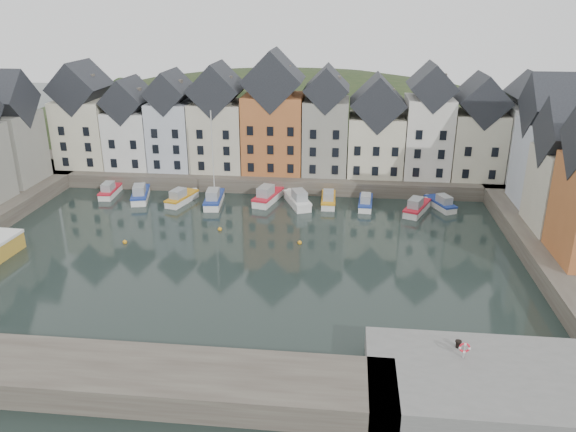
# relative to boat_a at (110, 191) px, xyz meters

# --- Properties ---
(ground) EXTENTS (260.00, 260.00, 0.00)m
(ground) POSITION_rel_boat_a_xyz_m (22.45, -19.20, -0.68)
(ground) COLOR black
(ground) RESTS_ON ground
(far_quay) EXTENTS (90.00, 16.00, 2.00)m
(far_quay) POSITION_rel_boat_a_xyz_m (22.45, 10.80, 0.32)
(far_quay) COLOR #443B34
(far_quay) RESTS_ON ground
(near_quay) EXTENTS (18.00, 10.00, 2.00)m
(near_quay) POSITION_rel_boat_a_xyz_m (44.45, -39.20, 0.32)
(near_quay) COLOR #60605E
(near_quay) RESTS_ON ground
(near_wall) EXTENTS (50.00, 6.00, 2.00)m
(near_wall) POSITION_rel_boat_a_xyz_m (12.45, -41.20, 0.32)
(near_wall) COLOR #443B34
(near_wall) RESTS_ON ground
(hillside) EXTENTS (153.60, 70.40, 64.00)m
(hillside) POSITION_rel_boat_a_xyz_m (22.47, 36.80, -18.64)
(hillside) COLOR black
(hillside) RESTS_ON ground
(far_terrace) EXTENTS (72.37, 8.16, 17.78)m
(far_terrace) POSITION_rel_boat_a_xyz_m (25.66, 8.80, 8.20)
(far_terrace) COLOR beige
(far_terrace) RESTS_ON far_quay
(mooring_buoys) EXTENTS (20.50, 5.50, 0.50)m
(mooring_buoys) POSITION_rel_boat_a_xyz_m (18.45, -13.87, -0.53)
(mooring_buoys) COLOR orange
(mooring_buoys) RESTS_ON ground
(boat_a) EXTENTS (2.27, 6.03, 2.27)m
(boat_a) POSITION_rel_boat_a_xyz_m (0.00, 0.00, 0.00)
(boat_a) COLOR silver
(boat_a) RESTS_ON ground
(boat_b) EXTENTS (3.67, 6.99, 2.56)m
(boat_b) POSITION_rel_boat_a_xyz_m (4.96, -1.35, 0.09)
(boat_b) COLOR silver
(boat_b) RESTS_ON ground
(boat_c) EXTENTS (3.47, 6.39, 2.34)m
(boat_c) POSITION_rel_boat_a_xyz_m (11.01, -2.04, 0.02)
(boat_c) COLOR silver
(boat_c) RESTS_ON ground
(boat_d) EXTENTS (2.73, 6.94, 12.94)m
(boat_d) POSITION_rel_boat_a_xyz_m (15.64, -2.21, 0.17)
(boat_d) COLOR silver
(boat_d) RESTS_ON ground
(boat_e) EXTENTS (3.82, 7.35, 2.70)m
(boat_e) POSITION_rel_boat_a_xyz_m (22.80, -0.31, 0.13)
(boat_e) COLOR silver
(boat_e) RESTS_ON ground
(boat_f) EXTENTS (4.46, 7.09, 2.61)m
(boat_f) POSITION_rel_boat_a_xyz_m (27.05, -1.36, 0.10)
(boat_f) COLOR silver
(boat_f) RESTS_ON ground
(boat_g) EXTENTS (2.02, 6.11, 2.33)m
(boat_g) POSITION_rel_boat_a_xyz_m (31.17, -0.51, 0.02)
(boat_g) COLOR silver
(boat_g) RESTS_ON ground
(boat_h) EXTENTS (2.11, 5.84, 2.21)m
(boat_h) POSITION_rel_boat_a_xyz_m (36.19, -1.03, -0.02)
(boat_h) COLOR silver
(boat_h) RESTS_ON ground
(boat_i) EXTENTS (4.27, 6.60, 2.43)m
(boat_i) POSITION_rel_boat_a_xyz_m (42.81, -2.52, 0.05)
(boat_i) COLOR silver
(boat_i) RESTS_ON ground
(boat_j) EXTENTS (3.88, 5.92, 2.18)m
(boat_j) POSITION_rel_boat_a_xyz_m (46.25, -0.35, -0.03)
(boat_j) COLOR silver
(boat_j) RESTS_ON ground
(mooring_bollard) EXTENTS (0.48, 0.48, 0.56)m
(mooring_bollard) POSITION_rel_boat_a_xyz_m (42.20, -36.34, 1.63)
(mooring_bollard) COLOR black
(mooring_bollard) RESTS_ON near_quay
(life_ring_post) EXTENTS (0.80, 0.17, 1.30)m
(life_ring_post) POSITION_rel_boat_a_xyz_m (42.35, -37.68, 2.19)
(life_ring_post) COLOR gray
(life_ring_post) RESTS_ON near_quay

